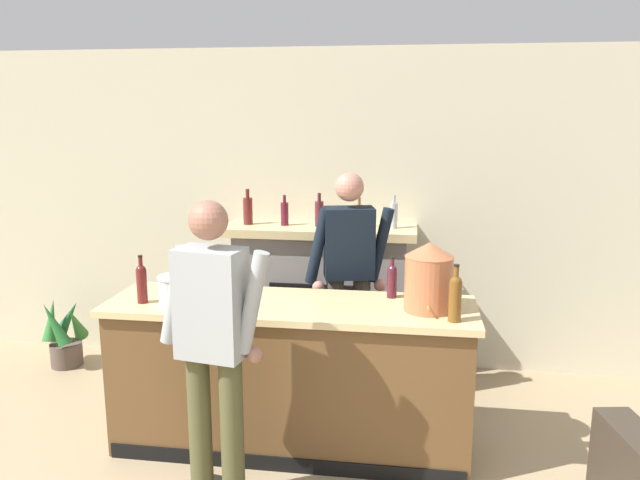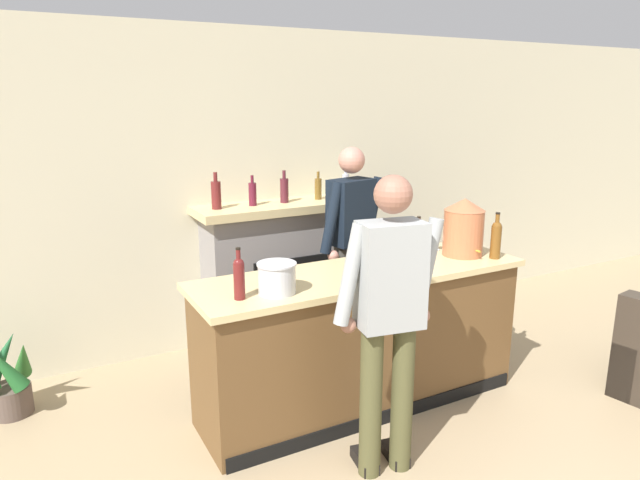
# 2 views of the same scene
# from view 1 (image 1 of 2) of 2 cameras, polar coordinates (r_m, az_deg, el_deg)

# --- Properties ---
(wall_back_panel) EXTENTS (12.00, 0.07, 2.75)m
(wall_back_panel) POSITION_cam_1_polar(r_m,az_deg,el_deg) (5.45, 0.69, 2.75)
(wall_back_panel) COLOR beige
(wall_back_panel) RESTS_ON ground_plane
(bar_counter) EXTENTS (2.39, 0.70, 1.01)m
(bar_counter) POSITION_cam_1_polar(r_m,az_deg,el_deg) (4.24, -2.71, -12.28)
(bar_counter) COLOR brown
(bar_counter) RESTS_ON ground_plane
(fireplace_stone) EXTENTS (1.60, 0.52, 1.58)m
(fireplace_stone) POSITION_cam_1_polar(r_m,az_deg,el_deg) (5.37, 0.06, -5.32)
(fireplace_stone) COLOR gray
(fireplace_stone) RESTS_ON ground_plane
(potted_plant_corner) EXTENTS (0.37, 0.39, 0.63)m
(potted_plant_corner) POSITION_cam_1_polar(r_m,az_deg,el_deg) (6.01, -22.35, -8.10)
(potted_plant_corner) COLOR brown
(potted_plant_corner) RESTS_ON ground_plane
(person_customer) EXTENTS (0.65, 0.35, 1.78)m
(person_customer) POSITION_cam_1_polar(r_m,az_deg,el_deg) (3.48, -9.73, -9.42)
(person_customer) COLOR #4A4829
(person_customer) RESTS_ON ground_plane
(person_bartender) EXTENTS (0.65, 0.37, 1.79)m
(person_bartender) POSITION_cam_1_polar(r_m,az_deg,el_deg) (4.65, 2.64, -3.64)
(person_bartender) COLOR #42403A
(person_bartender) RESTS_ON ground_plane
(copper_dispenser) EXTENTS (0.30, 0.34, 0.43)m
(copper_dispenser) POSITION_cam_1_polar(r_m,az_deg,el_deg) (3.90, 9.91, -3.30)
(copper_dispenser) COLOR #BB6742
(copper_dispenser) RESTS_ON bar_counter
(ice_bucket_steel) EXTENTS (0.24, 0.24, 0.19)m
(ice_bucket_steel) POSITION_cam_1_polar(r_m,az_deg,el_deg) (4.09, -12.95, -4.50)
(ice_bucket_steel) COLOR silver
(ice_bucket_steel) RESTS_ON bar_counter
(wine_bottle_port_short) EXTENTS (0.07, 0.07, 0.32)m
(wine_bottle_port_short) POSITION_cam_1_polar(r_m,az_deg,el_deg) (4.18, -15.99, -3.70)
(wine_bottle_port_short) COLOR maroon
(wine_bottle_port_short) RESTS_ON bar_counter
(wine_bottle_chardonnay_pale) EXTENTS (0.07, 0.07, 0.28)m
(wine_bottle_chardonnay_pale) POSITION_cam_1_polar(r_m,az_deg,el_deg) (4.16, 6.60, -3.61)
(wine_bottle_chardonnay_pale) COLOR #4C1A26
(wine_bottle_chardonnay_pale) RESTS_ON bar_counter
(wine_bottle_merlot_tall) EXTENTS (0.08, 0.08, 0.35)m
(wine_bottle_merlot_tall) POSITION_cam_1_polar(r_m,az_deg,el_deg) (3.75, 12.26, -5.04)
(wine_bottle_merlot_tall) COLOR brown
(wine_bottle_merlot_tall) RESTS_ON bar_counter
(wine_glass_near_bucket) EXTENTS (0.07, 0.07, 0.16)m
(wine_glass_near_bucket) POSITION_cam_1_polar(r_m,az_deg,el_deg) (4.13, 8.63, -3.95)
(wine_glass_near_bucket) COLOR silver
(wine_glass_near_bucket) RESTS_ON bar_counter
(wine_glass_mid_counter) EXTENTS (0.09, 0.09, 0.17)m
(wine_glass_mid_counter) POSITION_cam_1_polar(r_m,az_deg,el_deg) (4.16, 12.46, -3.92)
(wine_glass_mid_counter) COLOR silver
(wine_glass_mid_counter) RESTS_ON bar_counter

